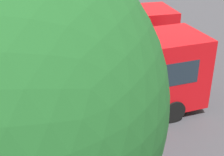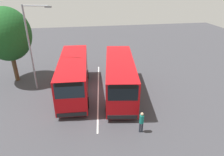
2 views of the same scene
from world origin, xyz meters
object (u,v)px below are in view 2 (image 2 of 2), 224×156
(bus_center_left, at_px, (120,76))
(depot_tree, at_px, (8,34))
(bus_far_left, at_px, (74,75))
(pedestrian, at_px, (142,121))
(street_lamp, at_px, (32,44))

(bus_center_left, distance_m, depot_tree, 12.08)
(bus_far_left, distance_m, depot_tree, 8.05)
(bus_center_left, relative_size, depot_tree, 1.22)
(bus_far_left, xyz_separation_m, pedestrian, (6.76, 4.71, -0.86))
(bus_far_left, height_order, pedestrian, bus_far_left)
(bus_center_left, height_order, street_lamp, street_lamp)
(bus_far_left, height_order, bus_center_left, same)
(street_lamp, bearing_deg, bus_center_left, -1.79)
(pedestrian, height_order, street_lamp, street_lamp)
(pedestrian, bearing_deg, street_lamp, 57.01)
(bus_far_left, distance_m, street_lamp, 4.79)
(bus_center_left, xyz_separation_m, depot_tree, (-4.76, -10.62, 3.25))
(depot_tree, bearing_deg, pedestrian, 46.42)
(street_lamp, bearing_deg, bus_far_left, -5.33)
(bus_far_left, distance_m, pedestrian, 8.29)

